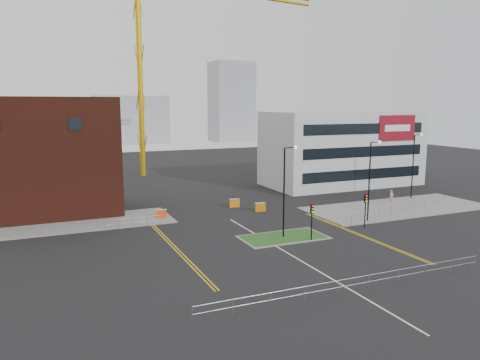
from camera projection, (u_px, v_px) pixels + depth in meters
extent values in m
plane|color=black|center=(309.00, 265.00, 38.63)|extent=(200.00, 200.00, 0.00)
cube|color=slate|center=(42.00, 227.00, 50.63)|extent=(28.00, 8.00, 0.12)
cube|color=slate|center=(398.00, 208.00, 59.97)|extent=(24.00, 10.00, 0.12)
cube|color=slate|center=(283.00, 237.00, 46.65)|extent=(8.60, 4.60, 0.08)
cube|color=#254C19|center=(283.00, 237.00, 46.65)|extent=(8.00, 4.00, 0.12)
cube|color=#4D1B13|center=(38.00, 157.00, 54.95)|extent=(18.00, 10.00, 14.00)
cube|color=black|center=(75.00, 124.00, 51.34)|extent=(1.40, 0.10, 1.40)
cube|color=silver|center=(342.00, 148.00, 76.89)|extent=(25.00, 12.00, 12.00)
cube|color=black|center=(364.00, 174.00, 72.00)|extent=(22.00, 0.10, 1.60)
cube|color=black|center=(365.00, 152.00, 71.44)|extent=(22.00, 0.10, 1.60)
cube|color=black|center=(366.00, 129.00, 70.88)|extent=(22.00, 0.10, 1.60)
cube|color=maroon|center=(397.00, 128.00, 73.19)|extent=(7.00, 0.15, 4.00)
cube|color=white|center=(398.00, 128.00, 73.10)|extent=(5.00, 0.05, 1.00)
cylinder|color=#D39D0C|center=(140.00, 77.00, 84.71)|extent=(1.00, 1.00, 36.16)
cylinder|color=black|center=(284.00, 193.00, 45.94)|extent=(0.16, 0.16, 9.00)
cylinder|color=black|center=(290.00, 148.00, 45.45)|extent=(1.20, 0.10, 0.10)
sphere|color=silver|center=(295.00, 147.00, 45.69)|extent=(0.36, 0.36, 0.36)
cylinder|color=black|center=(369.00, 182.00, 52.49)|extent=(0.16, 0.16, 9.00)
cylinder|color=black|center=(375.00, 142.00, 52.00)|extent=(1.20, 0.10, 0.10)
sphere|color=silver|center=(380.00, 142.00, 52.24)|extent=(0.36, 0.36, 0.36)
cylinder|color=black|center=(413.00, 167.00, 65.25)|extent=(0.16, 0.16, 9.00)
cylinder|color=black|center=(418.00, 135.00, 64.77)|extent=(1.20, 0.10, 0.10)
sphere|color=silver|center=(421.00, 135.00, 65.00)|extent=(0.36, 0.36, 0.36)
cylinder|color=black|center=(312.00, 226.00, 45.40)|extent=(0.12, 0.12, 3.00)
cube|color=black|center=(312.00, 209.00, 45.13)|extent=(0.28, 0.22, 0.90)
sphere|color=red|center=(313.00, 206.00, 44.96)|extent=(0.18, 0.18, 0.18)
sphere|color=orange|center=(313.00, 209.00, 45.01)|extent=(0.18, 0.18, 0.18)
sphere|color=#0CCC33|center=(313.00, 212.00, 45.06)|extent=(0.18, 0.18, 0.18)
cylinder|color=black|center=(365.00, 214.00, 50.37)|extent=(0.12, 0.12, 3.00)
cube|color=black|center=(366.00, 198.00, 50.09)|extent=(0.28, 0.22, 0.90)
sphere|color=red|center=(367.00, 196.00, 49.93)|extent=(0.18, 0.18, 0.18)
sphere|color=orange|center=(366.00, 199.00, 49.98)|extent=(0.18, 0.18, 0.18)
sphere|color=#0CCC33|center=(366.00, 201.00, 50.02)|extent=(0.18, 0.18, 0.18)
cylinder|color=gray|center=(354.00, 278.00, 33.03)|extent=(24.00, 0.04, 0.04)
cylinder|color=gray|center=(354.00, 284.00, 33.11)|extent=(24.00, 0.04, 0.04)
cylinder|color=gray|center=(192.00, 314.00, 28.38)|extent=(0.05, 0.05, 1.10)
cylinder|color=gray|center=(475.00, 262.00, 37.85)|extent=(0.05, 0.05, 1.10)
cylinder|color=gray|center=(133.00, 218.00, 50.40)|extent=(6.00, 0.04, 0.04)
cylinder|color=gray|center=(133.00, 222.00, 50.48)|extent=(6.00, 0.04, 0.04)
cylinder|color=gray|center=(104.00, 225.00, 49.30)|extent=(0.05, 0.05, 1.10)
cylinder|color=gray|center=(160.00, 220.00, 51.67)|extent=(0.05, 0.05, 1.10)
cylinder|color=gray|center=(403.00, 205.00, 56.96)|extent=(19.01, 5.04, 0.04)
cylinder|color=gray|center=(403.00, 209.00, 57.04)|extent=(19.01, 5.04, 0.04)
cylinder|color=gray|center=(351.00, 221.00, 51.03)|extent=(0.05, 0.05, 1.10)
cylinder|color=gray|center=(444.00, 199.00, 63.05)|extent=(0.05, 0.05, 1.10)
cube|color=silver|center=(296.00, 258.00, 40.44)|extent=(0.15, 30.00, 0.01)
cube|color=gold|center=(171.00, 245.00, 44.12)|extent=(0.12, 24.00, 0.01)
cube|color=gold|center=(174.00, 245.00, 44.24)|extent=(0.12, 24.00, 0.01)
cube|color=gold|center=(357.00, 234.00, 47.81)|extent=(0.12, 20.00, 0.01)
cube|color=gold|center=(360.00, 234.00, 47.93)|extent=(0.12, 20.00, 0.01)
cube|color=gray|center=(131.00, 120.00, 158.91)|extent=(24.00, 12.00, 16.00)
cube|color=gray|center=(231.00, 102.00, 167.25)|extent=(14.00, 12.00, 28.00)
cube|color=gray|center=(73.00, 125.00, 161.17)|extent=(30.00, 12.00, 12.00)
imported|color=tan|center=(391.00, 197.00, 62.76)|extent=(0.70, 0.50, 1.81)
cube|color=#ED3E0D|center=(161.00, 214.00, 54.59)|extent=(1.29, 0.71, 1.02)
cube|color=silver|center=(161.00, 210.00, 54.52)|extent=(1.29, 0.71, 0.12)
cube|color=orange|center=(234.00, 203.00, 60.46)|extent=(1.35, 0.67, 1.08)
cube|color=silver|center=(234.00, 199.00, 60.38)|extent=(1.35, 0.67, 0.13)
cube|color=orange|center=(260.00, 207.00, 57.98)|extent=(1.35, 0.60, 1.09)
cube|color=silver|center=(260.00, 203.00, 57.90)|extent=(1.35, 0.60, 0.13)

